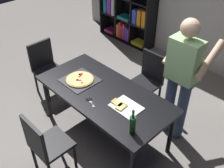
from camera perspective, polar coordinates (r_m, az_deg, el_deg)
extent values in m
plane|color=gray|center=(3.96, -1.58, -10.23)|extent=(12.00, 12.00, 0.00)
cube|color=black|center=(3.46, -1.78, -1.97)|extent=(1.86, 0.90, 0.04)
cylinder|color=black|center=(4.08, -13.69, -2.95)|extent=(0.06, 0.06, 0.71)
cylinder|color=black|center=(3.14, 4.26, -17.38)|extent=(0.06, 0.06, 0.71)
cylinder|color=black|center=(4.39, -5.71, 1.30)|extent=(0.06, 0.06, 0.71)
cylinder|color=black|center=(3.54, 12.43, -10.22)|extent=(0.06, 0.06, 0.71)
cube|color=black|center=(3.32, -12.73, -12.46)|extent=(0.42, 0.42, 0.04)
cube|color=black|center=(3.09, -16.30, -11.20)|extent=(0.42, 0.04, 0.45)
cylinder|color=black|center=(3.44, -7.94, -15.10)|extent=(0.04, 0.04, 0.41)
cylinder|color=black|center=(3.65, -11.49, -11.75)|extent=(0.04, 0.04, 0.41)
cylinder|color=black|center=(3.55, -16.37, -14.58)|extent=(0.04, 0.04, 0.41)
cube|color=black|center=(4.14, 6.93, -0.04)|extent=(0.42, 0.42, 0.04)
cube|color=black|center=(4.13, 8.87, 3.80)|extent=(0.42, 0.04, 0.45)
cylinder|color=black|center=(4.26, 3.30, -2.44)|extent=(0.04, 0.04, 0.41)
cylinder|color=black|center=(4.08, 7.01, -4.71)|extent=(0.04, 0.04, 0.41)
cylinder|color=black|center=(4.48, 6.44, -0.38)|extent=(0.04, 0.04, 0.41)
cylinder|color=black|center=(4.31, 10.08, -2.45)|extent=(0.04, 0.04, 0.41)
cube|color=black|center=(4.52, -13.27, 2.67)|extent=(0.42, 0.42, 0.04)
cube|color=black|center=(4.54, -15.03, 6.18)|extent=(0.04, 0.42, 0.45)
cylinder|color=black|center=(4.45, -13.51, -1.57)|extent=(0.04, 0.04, 0.41)
cylinder|color=black|center=(4.59, -9.80, 0.36)|extent=(0.04, 0.04, 0.41)
cylinder|color=black|center=(4.71, -15.91, 0.39)|extent=(0.04, 0.04, 0.41)
cylinder|color=black|center=(4.85, -12.32, 2.17)|extent=(0.04, 0.04, 0.41)
cube|color=black|center=(5.53, 8.69, 16.12)|extent=(0.03, 0.35, 1.95)
cube|color=black|center=(6.32, 2.98, 9.67)|extent=(1.40, 0.35, 0.03)
cube|color=black|center=(6.11, 3.13, 13.74)|extent=(1.34, 0.29, 0.03)
cube|color=black|center=(5.80, 4.97, 17.39)|extent=(0.03, 0.29, 1.89)
cube|color=#B21E66|center=(6.55, -0.03, 11.41)|extent=(0.29, 0.25, 0.07)
cube|color=orange|center=(6.32, 1.82, 11.57)|extent=(0.05, 0.22, 0.31)
cube|color=red|center=(6.27, 2.26, 11.68)|extent=(0.05, 0.22, 0.38)
cube|color=#B21E66|center=(6.24, 2.69, 11.27)|extent=(0.05, 0.22, 0.32)
cube|color=red|center=(6.19, 3.13, 11.29)|extent=(0.05, 0.22, 0.37)
cube|color=blue|center=(6.16, 3.57, 10.87)|extent=(0.04, 0.22, 0.32)
cube|color=purple|center=(6.13, 4.02, 10.57)|extent=(0.05, 0.22, 0.29)
cube|color=yellow|center=(6.02, 6.00, 8.72)|extent=(0.33, 0.25, 0.07)
cube|color=teal|center=(6.40, -0.87, 16.66)|extent=(0.09, 0.22, 0.33)
cube|color=purple|center=(6.32, -0.03, 16.39)|extent=(0.10, 0.22, 0.34)
cube|color=silver|center=(6.22, 0.83, 16.34)|extent=(0.08, 0.22, 0.40)
cube|color=teal|center=(6.08, 3.01, 14.05)|extent=(0.32, 0.25, 0.05)
cube|color=blue|center=(5.84, 5.39, 14.30)|extent=(0.10, 0.22, 0.31)
cube|color=orange|center=(5.76, 6.39, 14.02)|extent=(0.08, 0.22, 0.33)
cube|color=orange|center=(5.68, 7.41, 13.72)|extent=(0.09, 0.22, 0.35)
cylinder|color=#38476B|center=(3.70, 14.63, -5.57)|extent=(0.14, 0.14, 0.95)
cylinder|color=#38476B|center=(3.77, 12.13, -4.16)|extent=(0.14, 0.14, 0.95)
cube|color=#99CC8C|center=(3.29, 15.18, 4.95)|extent=(0.38, 0.22, 0.55)
sphere|color=#E0B293|center=(3.10, 16.41, 11.45)|extent=(0.22, 0.22, 0.22)
cylinder|color=#E0B293|center=(3.34, 20.22, 4.87)|extent=(0.09, 0.50, 0.39)
cylinder|color=#E0B293|center=(3.51, 13.74, 7.85)|extent=(0.09, 0.50, 0.39)
cube|color=#2D2D33|center=(3.67, -6.89, 0.81)|extent=(0.44, 0.44, 0.01)
cylinder|color=tan|center=(3.66, -6.90, 0.99)|extent=(0.38, 0.38, 0.02)
cylinder|color=#EACC6B|center=(3.65, -6.92, 1.14)|extent=(0.34, 0.34, 0.01)
cylinder|color=#B22819|center=(3.68, -7.01, 1.59)|extent=(0.04, 0.04, 0.00)
cylinder|color=#B22819|center=(3.73, -6.88, 2.11)|extent=(0.04, 0.04, 0.00)
cylinder|color=#B22819|center=(3.57, -6.43, 0.29)|extent=(0.04, 0.04, 0.00)
cylinder|color=#B22819|center=(3.74, -6.43, 2.20)|extent=(0.04, 0.04, 0.00)
cylinder|color=#B22819|center=(3.62, -7.47, 0.85)|extent=(0.04, 0.04, 0.00)
cylinder|color=#B22819|center=(3.72, -6.91, 2.01)|extent=(0.04, 0.04, 0.00)
cylinder|color=#B22819|center=(3.61, -6.81, 0.79)|extent=(0.04, 0.04, 0.00)
cylinder|color=#B22819|center=(3.62, -7.36, 0.88)|extent=(0.04, 0.04, 0.00)
cylinder|color=#B22819|center=(3.70, -6.69, 1.82)|extent=(0.04, 0.04, 0.00)
cube|color=white|center=(3.22, 3.07, -4.91)|extent=(0.36, 0.28, 0.01)
cube|color=#EACC6B|center=(3.25, 1.18, -4.05)|extent=(0.14, 0.10, 0.02)
cube|color=tan|center=(3.28, 0.41, -3.55)|extent=(0.03, 0.09, 0.02)
cube|color=#EACC6B|center=(3.20, 1.98, -4.83)|extent=(0.10, 0.15, 0.02)
cube|color=tan|center=(3.24, 2.65, -4.26)|extent=(0.09, 0.03, 0.02)
cylinder|color=#194723|center=(2.86, 4.40, -8.72)|extent=(0.07, 0.07, 0.22)
cylinder|color=#194723|center=(2.75, 4.55, -6.54)|extent=(0.03, 0.03, 0.08)
cylinder|color=black|center=(2.72, 4.59, -5.80)|extent=(0.03, 0.03, 0.02)
cube|color=silver|center=(3.26, -4.28, -4.34)|extent=(0.12, 0.03, 0.01)
cube|color=silver|center=(3.26, -4.28, -4.34)|extent=(0.11, 0.06, 0.01)
torus|color=black|center=(3.34, -4.71, -3.12)|extent=(0.06, 0.06, 0.01)
torus|color=black|center=(3.33, -5.34, -3.32)|extent=(0.06, 0.06, 0.01)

